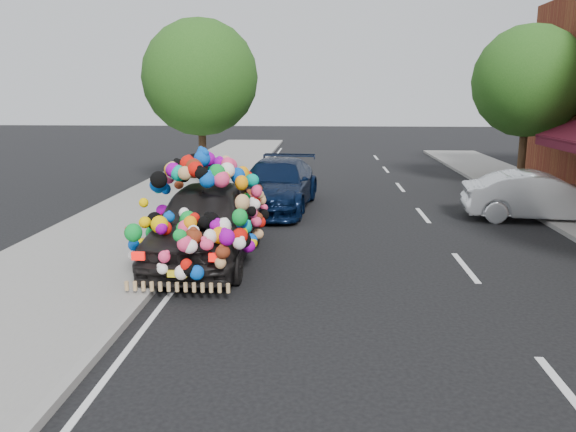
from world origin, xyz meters
TOP-DOWN VIEW (x-y plane):
  - ground at (0.00, 0.00)m, footprint 100.00×100.00m
  - sidewalk at (-4.30, 0.00)m, footprint 4.00×60.00m
  - kerb at (-2.35, 0.00)m, footprint 0.15×60.00m
  - lane_markings at (3.60, 0.00)m, footprint 6.00×50.00m
  - tree_near_sidewalk at (-3.80, 9.50)m, footprint 4.20×4.20m
  - tree_far_b at (8.00, 10.00)m, footprint 4.00×4.00m
  - plush_art_car at (-1.77, 0.25)m, footprint 2.33×5.06m
  - navy_sedan at (-0.73, 5.69)m, footprint 2.60×5.34m
  - silver_hatchback at (6.69, 4.53)m, footprint 4.25×1.91m

SIDE VIEW (x-z plane):
  - ground at x=0.00m, z-range 0.00..0.00m
  - lane_markings at x=3.60m, z-range 0.00..0.01m
  - sidewalk at x=-4.30m, z-range 0.00..0.12m
  - kerb at x=-2.35m, z-range 0.00..0.13m
  - silver_hatchback at x=6.69m, z-range 0.00..1.35m
  - navy_sedan at x=-0.73m, z-range 0.00..1.49m
  - plush_art_car at x=-1.77m, z-range 0.04..2.34m
  - tree_far_b at x=8.00m, z-range 0.94..6.84m
  - tree_near_sidewalk at x=-3.80m, z-range 0.96..7.09m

